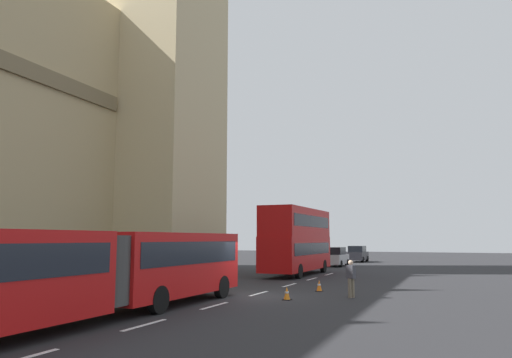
# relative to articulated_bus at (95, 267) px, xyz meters

# --- Properties ---
(ground_plane) EXTENTS (160.00, 160.00, 0.00)m
(ground_plane) POSITION_rel_articulated_bus_xyz_m (8.30, -1.99, -1.75)
(ground_plane) COLOR #262628
(lane_centre_marking) EXTENTS (29.80, 0.16, 0.01)m
(lane_centre_marking) POSITION_rel_articulated_bus_xyz_m (9.28, -1.99, -1.74)
(lane_centre_marking) COLOR silver
(lane_centre_marking) RESTS_ON ground_plane
(articulated_bus) EXTENTS (16.90, 2.54, 2.90)m
(articulated_bus) POSITION_rel_articulated_bus_xyz_m (0.00, 0.00, 0.00)
(articulated_bus) COLOR red
(articulated_bus) RESTS_ON ground_plane
(double_decker_bus) EXTENTS (9.95, 2.54, 4.90)m
(double_decker_bus) POSITION_rel_articulated_bus_xyz_m (21.57, 0.00, 0.96)
(double_decker_bus) COLOR #B20F0F
(double_decker_bus) RESTS_ON ground_plane
(sedan_lead) EXTENTS (4.40, 1.86, 1.85)m
(sedan_lead) POSITION_rel_articulated_bus_xyz_m (33.59, 0.02, -0.83)
(sedan_lead) COLOR #B7B7BC
(sedan_lead) RESTS_ON ground_plane
(sedan_trailing) EXTENTS (4.40, 1.86, 1.85)m
(sedan_trailing) POSITION_rel_articulated_bus_xyz_m (43.16, -0.31, -0.83)
(sedan_trailing) COLOR black
(sedan_trailing) RESTS_ON ground_plane
(traffic_cone_west) EXTENTS (0.36, 0.36, 0.58)m
(traffic_cone_west) POSITION_rel_articulated_bus_xyz_m (7.53, -4.06, -1.46)
(traffic_cone_west) COLOR black
(traffic_cone_west) RESTS_ON ground_plane
(traffic_cone_middle) EXTENTS (0.36, 0.36, 0.58)m
(traffic_cone_middle) POSITION_rel_articulated_bus_xyz_m (11.44, -4.44, -1.46)
(traffic_cone_middle) COLOR black
(traffic_cone_middle) RESTS_ON ground_plane
(pedestrian_near_cones) EXTENTS (0.40, 0.47, 1.69)m
(pedestrian_near_cones) POSITION_rel_articulated_bus_xyz_m (9.46, -6.50, -0.83)
(pedestrian_near_cones) COLOR #726651
(pedestrian_near_cones) RESTS_ON ground_plane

